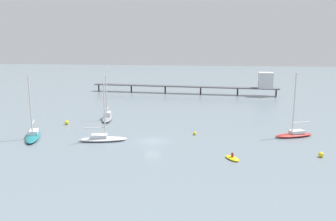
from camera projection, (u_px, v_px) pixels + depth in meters
name	position (u px, v px, depth m)	size (l,w,h in m)	color
ground_plane	(153.00, 141.00, 59.70)	(400.00, 400.00, 0.00)	slate
pier	(232.00, 83.00, 111.24)	(61.76, 8.39, 7.50)	#4C4C51
sailboat_red	(294.00, 133.00, 62.44)	(7.66, 4.86, 11.57)	red
sailboat_gray	(107.00, 117.00, 76.24)	(3.87, 8.43, 9.74)	gray
sailboat_teal	(33.00, 135.00, 61.60)	(5.63, 9.38, 11.28)	#1E727A
sailboat_white	(102.00, 138.00, 59.72)	(8.48, 4.24, 10.18)	white
dinghy_yellow	(232.00, 158.00, 50.44)	(2.64, 3.23, 1.14)	yellow
mooring_buoy_inner	(195.00, 133.00, 63.78)	(0.61, 0.61, 0.61)	yellow
mooring_buoy_outer	(67.00, 123.00, 71.72)	(0.86, 0.86, 0.86)	yellow
mooring_buoy_near	(321.00, 155.00, 51.32)	(0.80, 0.80, 0.80)	yellow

